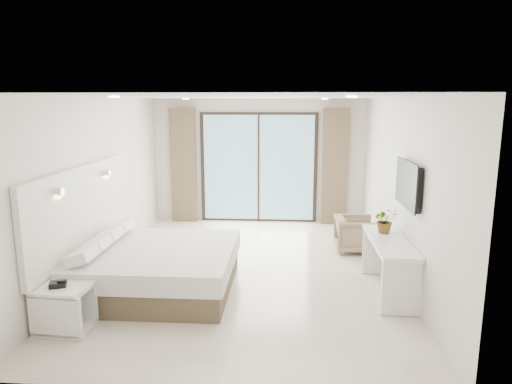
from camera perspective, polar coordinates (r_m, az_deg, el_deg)
ground at (r=7.34m, az=-1.18°, el=-9.75°), size 6.20×6.20×0.00m
room_shell at (r=7.59m, az=-2.30°, el=3.30°), size 4.62×6.22×2.72m
bed at (r=6.69m, az=-12.46°, el=-9.24°), size 2.17×2.07×0.75m
nightstand at (r=5.90m, az=-22.85°, el=-13.26°), size 0.62×0.52×0.53m
phone at (r=5.81m, az=-23.51°, el=-10.53°), size 0.22×0.19×0.06m
console_desk at (r=6.61m, az=16.29°, el=-7.47°), size 0.49×1.57×0.77m
plant at (r=6.83m, az=15.84°, el=-3.73°), size 0.38×0.41×0.29m
armchair at (r=8.33m, az=12.31°, el=-4.96°), size 0.64×0.68×0.69m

